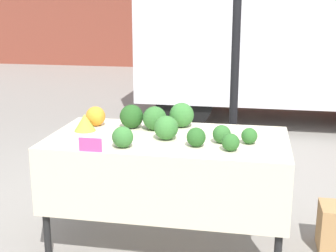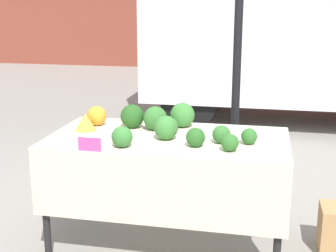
{
  "view_description": "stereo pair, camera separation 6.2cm",
  "coord_description": "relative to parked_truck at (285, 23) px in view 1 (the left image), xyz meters",
  "views": [
    {
      "loc": [
        0.6,
        -3.15,
        1.74
      ],
      "look_at": [
        0.0,
        0.0,
        0.9
      ],
      "focal_mm": 50.0,
      "sensor_mm": 36.0,
      "label": 1
    },
    {
      "loc": [
        0.66,
        -3.14,
        1.74
      ],
      "look_at": [
        0.0,
        0.0,
        0.9
      ],
      "focal_mm": 50.0,
      "sensor_mm": 36.0,
      "label": 2
    }
  ],
  "objects": [
    {
      "name": "broccoli_head_1",
      "position": [
        -0.59,
        -4.19,
        -0.59
      ],
      "size": [
        0.12,
        0.12,
        0.12
      ],
      "color": "#336B2D",
      "rests_on": "market_table"
    },
    {
      "name": "orange_cauliflower",
      "position": [
        -1.59,
        -3.9,
        -0.57
      ],
      "size": [
        0.15,
        0.15,
        0.15
      ],
      "color": "orange",
      "rests_on": "market_table"
    },
    {
      "name": "market_table",
      "position": [
        -0.98,
        -4.17,
        -0.75
      ],
      "size": [
        1.7,
        0.9,
        0.82
      ],
      "color": "beige",
      "rests_on": "ground_plane"
    },
    {
      "name": "broccoli_head_6",
      "position": [
        -0.52,
        -4.36,
        -0.59
      ],
      "size": [
        0.12,
        0.12,
        0.12
      ],
      "color": "#2D6628",
      "rests_on": "market_table"
    },
    {
      "name": "tent_pole",
      "position": [
        -0.55,
        -3.31,
        -0.22
      ],
      "size": [
        0.07,
        0.07,
        2.49
      ],
      "color": "black",
      "rests_on": "ground_plane"
    },
    {
      "name": "parked_truck",
      "position": [
        0.0,
        0.0,
        0.0
      ],
      "size": [
        4.49,
        1.91,
        2.78
      ],
      "color": "silver",
      "rests_on": "ground_plane"
    },
    {
      "name": "romanesco_head",
      "position": [
        -1.62,
        -4.06,
        -0.58
      ],
      "size": [
        0.16,
        0.16,
        0.13
      ],
      "color": "#93B238",
      "rests_on": "market_table"
    },
    {
      "name": "price_sign",
      "position": [
        -1.4,
        -4.54,
        -0.6
      ],
      "size": [
        0.15,
        0.01,
        0.09
      ],
      "color": "#EF4793",
      "rests_on": "market_table"
    },
    {
      "name": "broccoli_head_8",
      "position": [
        -0.92,
        -3.81,
        -0.55
      ],
      "size": [
        0.19,
        0.19,
        0.19
      ],
      "color": "#387533",
      "rests_on": "market_table"
    },
    {
      "name": "broccoli_head_2",
      "position": [
        -0.75,
        -4.3,
        -0.58
      ],
      "size": [
        0.13,
        0.13,
        0.13
      ],
      "color": "#285B23",
      "rests_on": "market_table"
    },
    {
      "name": "broccoli_head_7",
      "position": [
        -0.4,
        -4.17,
        -0.59
      ],
      "size": [
        0.11,
        0.11,
        0.11
      ],
      "color": "#2D6628",
      "rests_on": "market_table"
    },
    {
      "name": "broccoli_head_4",
      "position": [
        -1.3,
        -3.91,
        -0.56
      ],
      "size": [
        0.18,
        0.18,
        0.18
      ],
      "color": "#23511E",
      "rests_on": "market_table"
    },
    {
      "name": "broccoli_head_0",
      "position": [
        -1.22,
        -4.41,
        -0.58
      ],
      "size": [
        0.14,
        0.14,
        0.14
      ],
      "color": "#387533",
      "rests_on": "market_table"
    },
    {
      "name": "broccoli_head_3",
      "position": [
        -0.97,
        -4.18,
        -0.56
      ],
      "size": [
        0.17,
        0.17,
        0.17
      ],
      "color": "#387533",
      "rests_on": "market_table"
    },
    {
      "name": "broccoli_head_5",
      "position": [
        -1.11,
        -3.94,
        -0.56
      ],
      "size": [
        0.18,
        0.18,
        0.18
      ],
      "color": "#336B2D",
      "rests_on": "market_table"
    },
    {
      "name": "ground_plane",
      "position": [
        -0.98,
        -4.11,
        -1.47
      ],
      "size": [
        40.0,
        40.0,
        0.0
      ],
      "primitive_type": "plane",
      "color": "gray"
    }
  ]
}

